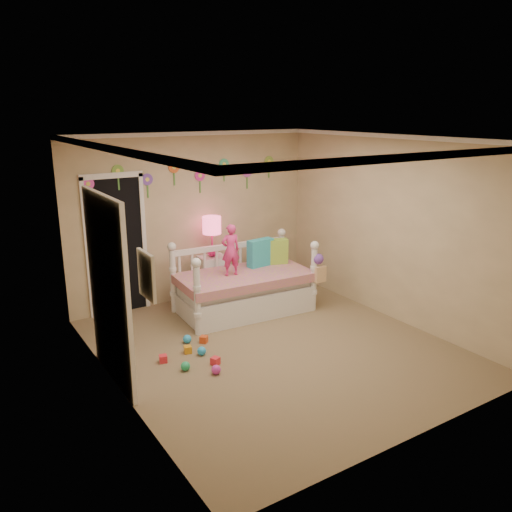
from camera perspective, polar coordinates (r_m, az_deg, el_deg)
floor at (r=6.75m, az=2.05°, el=-9.92°), size 4.00×4.50×0.01m
ceiling at (r=6.09m, az=2.30°, el=12.70°), size 4.00×4.50×0.01m
back_wall at (r=8.20m, az=-6.82°, el=4.23°), size 4.00×0.01×2.60m
left_wall at (r=5.46m, az=-15.40°, el=-2.15°), size 0.01×4.50×2.60m
right_wall at (r=7.58m, az=14.72°, el=2.88°), size 0.01×4.50×2.60m
crown_molding at (r=6.09m, az=2.29°, el=12.41°), size 4.00×4.50×0.06m
daybed at (r=7.71m, az=-1.35°, el=-2.28°), size 2.04×1.19×1.07m
pillow_turquoise at (r=7.98m, az=0.48°, el=0.36°), size 0.43×0.19×0.42m
pillow_lime at (r=8.11m, az=2.01°, el=0.49°), size 0.44×0.27×0.39m
child at (r=7.49m, az=-2.79°, el=0.66°), size 0.30×0.22×0.76m
nightstand at (r=8.31m, az=-4.72°, el=-2.35°), size 0.43×0.34×0.70m
table_lamp at (r=8.10m, az=-4.84°, el=2.83°), size 0.29×0.29×0.63m
closet_doorway at (r=7.80m, az=-14.99°, el=1.20°), size 0.90×0.04×2.07m
flower_decals at (r=8.05m, az=-7.51°, el=8.61°), size 3.40×0.02×0.50m
mirror_closet at (r=5.82m, az=-15.75°, el=-3.65°), size 0.07×1.30×2.10m
wall_picture at (r=4.58m, az=-11.86°, el=-2.08°), size 0.05×0.34×0.42m
hanging_bag at (r=7.74m, az=6.86°, el=-1.42°), size 0.20×0.16×0.36m
toy_scatter at (r=6.55m, az=-6.92°, el=-10.34°), size 0.96×1.39×0.11m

